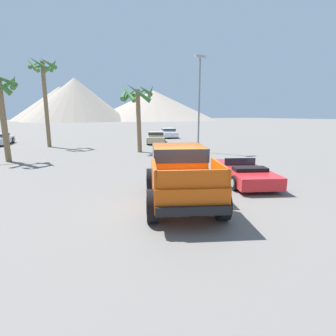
% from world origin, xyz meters
% --- Properties ---
extents(ground_plane, '(320.00, 320.00, 0.00)m').
position_xyz_m(ground_plane, '(0.00, 0.00, 0.00)').
color(ground_plane, slate).
extents(orange_pickup_truck, '(3.73, 5.36, 1.94)m').
position_xyz_m(orange_pickup_truck, '(0.38, 0.77, 1.11)').
color(orange_pickup_truck, '#CC4C0C').
rests_on(orange_pickup_truck, ground_plane).
extents(red_convertible_car, '(3.42, 4.92, 1.02)m').
position_xyz_m(red_convertible_car, '(4.40, 1.87, 0.43)').
color(red_convertible_car, red).
rests_on(red_convertible_car, ground_plane).
extents(parked_car_white, '(3.00, 4.59, 1.23)m').
position_xyz_m(parked_car_white, '(12.10, 24.34, 0.63)').
color(parked_car_white, white).
rests_on(parked_car_white, ground_plane).
extents(parked_car_tan, '(3.46, 4.75, 1.25)m').
position_xyz_m(parked_car_tan, '(7.62, 18.59, 0.64)').
color(parked_car_tan, tan).
rests_on(parked_car_tan, ground_plane).
extents(street_lamp_post, '(0.90, 0.24, 7.57)m').
position_xyz_m(street_lamp_post, '(7.94, 10.95, 4.55)').
color(street_lamp_post, slate).
rests_on(street_lamp_post, ground_plane).
extents(palm_tree_tall, '(2.91, 3.11, 5.46)m').
position_xyz_m(palm_tree_tall, '(3.48, 13.17, 4.13)').
color(palm_tree_tall, brown).
rests_on(palm_tree_tall, ground_plane).
extents(palm_tree_short, '(2.79, 2.72, 8.10)m').
position_xyz_m(palm_tree_short, '(-2.79, 20.25, 6.06)').
color(palm_tree_short, brown).
rests_on(palm_tree_short, ground_plane).
extents(palm_tree_leaning, '(2.44, 2.34, 5.68)m').
position_xyz_m(palm_tree_leaning, '(-5.73, 12.88, 4.26)').
color(palm_tree_leaning, brown).
rests_on(palm_tree_leaning, ground_plane).
extents(distant_mountain_range, '(167.79, 68.18, 18.40)m').
position_xyz_m(distant_mountain_range, '(7.00, 122.30, 7.79)').
color(distant_mountain_range, gray).
rests_on(distant_mountain_range, ground_plane).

